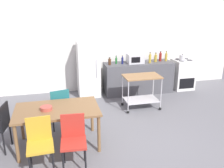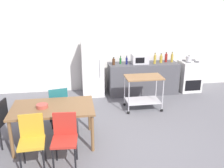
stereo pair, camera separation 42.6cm
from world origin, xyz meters
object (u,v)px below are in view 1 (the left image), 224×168
object	(u,v)px
chair_red	(73,138)
bottle_olive_oil	(160,57)
chair_mustard	(40,142)
microwave	(135,59)
bottle_hot_sauce	(122,61)
bottle_sesame_oil	(150,59)
stove_oven	(182,74)
bottle_wine	(156,58)
kitchen_cart	(142,86)
dining_table	(57,113)
kettle	(182,58)
refrigerator	(88,69)
bottle_soy_sauce	(166,57)
bottle_soda	(110,62)
bottle_vinegar	(116,61)
chair_teal	(59,105)
fruit_bowl	(46,108)

from	to	relation	value
chair_red	bottle_olive_oil	world-z (taller)	bottle_olive_oil
chair_mustard	microwave	xyz separation A→B (m)	(2.56, 3.04, 0.51)
bottle_hot_sauce	bottle_olive_oil	bearing A→B (deg)	3.91
chair_red	bottle_sesame_oil	distance (m)	3.90
stove_oven	bottle_wine	world-z (taller)	bottle_wine
bottle_hot_sauce	kitchen_cart	bearing A→B (deg)	-79.39
dining_table	microwave	bearing A→B (deg)	46.17
stove_oven	bottle_hot_sauce	distance (m)	2.02
kettle	kitchen_cart	bearing A→B (deg)	-147.79
refrigerator	bottle_soy_sauce	size ratio (longest dim) A/B	5.19
bottle_soy_sauce	bottle_wine	bearing A→B (deg)	-175.82
chair_red	bottle_wine	size ratio (longest dim) A/B	3.31
chair_red	kitchen_cart	bearing A→B (deg)	50.96
bottle_sesame_oil	bottle_soda	bearing A→B (deg)	177.85
chair_red	refrigerator	xyz separation A→B (m)	(0.71, 3.17, 0.26)
stove_oven	kitchen_cart	world-z (taller)	stove_oven
bottle_vinegar	bottle_wine	size ratio (longest dim) A/B	0.86
bottle_hot_sauce	chair_teal	bearing A→B (deg)	-137.72
kitchen_cart	bottle_soy_sauce	distance (m)	1.67
refrigerator	bottle_sesame_oil	bearing A→B (deg)	-6.19
bottle_sesame_oil	chair_red	bearing A→B (deg)	-129.58
bottle_vinegar	fruit_bowl	world-z (taller)	bottle_vinegar
bottle_wine	bottle_soy_sauce	bearing A→B (deg)	4.18
dining_table	chair_teal	size ratio (longest dim) A/B	1.69
kettle	bottle_vinegar	bearing A→B (deg)	176.67
bottle_hot_sauce	microwave	world-z (taller)	microwave
dining_table	bottle_hot_sauce	distance (m)	3.02
bottle_wine	stove_oven	bearing A→B (deg)	1.63
dining_table	chair_red	size ratio (longest dim) A/B	1.69
bottle_vinegar	stove_oven	bearing A→B (deg)	-0.47
bottle_sesame_oil	dining_table	bearing A→B (deg)	-139.69
bottle_sesame_oil	bottle_olive_oil	world-z (taller)	bottle_sesame_oil
bottle_sesame_oil	bottle_wine	world-z (taller)	bottle_sesame_oil
microwave	bottle_sesame_oil	size ratio (longest dim) A/B	1.49
dining_table	bottle_olive_oil	bearing A→B (deg)	38.25
microwave	refrigerator	bearing A→B (deg)	175.59
bottle_soda	bottle_sesame_oil	xyz separation A→B (m)	(1.18, -0.04, 0.04)
bottle_sesame_oil	fruit_bowl	distance (m)	3.68
dining_table	bottle_sesame_oil	size ratio (longest dim) A/B	4.84
microwave	bottle_soda	bearing A→B (deg)	-176.76
chair_red	kettle	world-z (taller)	kettle
dining_table	kitchen_cart	bearing A→B (deg)	31.25
chair_red	bottle_hot_sauce	xyz separation A→B (m)	(1.66, 3.04, 0.48)
bottle_sesame_oil	kettle	bearing A→B (deg)	0.60
bottle_soda	bottle_soy_sauce	bearing A→B (deg)	2.11
bottle_soda	bottle_soy_sauce	xyz separation A→B (m)	(1.73, 0.06, 0.03)
bottle_soda	microwave	bearing A→B (deg)	3.24
kettle	bottle_olive_oil	bearing A→B (deg)	168.44
chair_red	bottle_wine	world-z (taller)	bottle_wine
bottle_hot_sauce	bottle_sesame_oil	xyz separation A→B (m)	(0.80, -0.06, 0.03)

